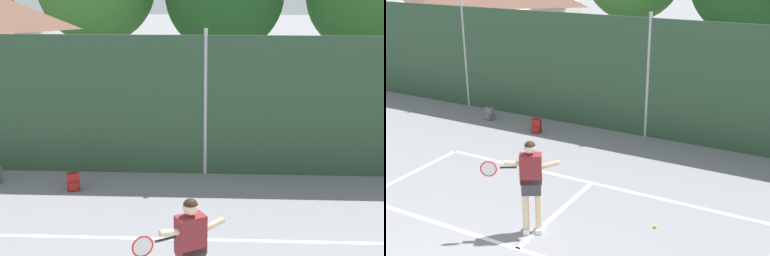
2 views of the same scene
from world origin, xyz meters
TOP-DOWN VIEW (x-y plane):
  - chainlink_fence at (0.00, 9.00)m, footprint 26.09×0.09m
  - tennis_player at (-0.07, 3.09)m, footprint 1.22×0.85m
  - backpack_red at (-2.96, 7.78)m, footprint 0.32×0.30m

SIDE VIEW (x-z plane):
  - backpack_red at x=-2.96m, z-range -0.04..0.42m
  - tennis_player at x=-0.07m, z-range 0.18..2.04m
  - chainlink_fence at x=0.00m, z-range -0.07..3.46m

